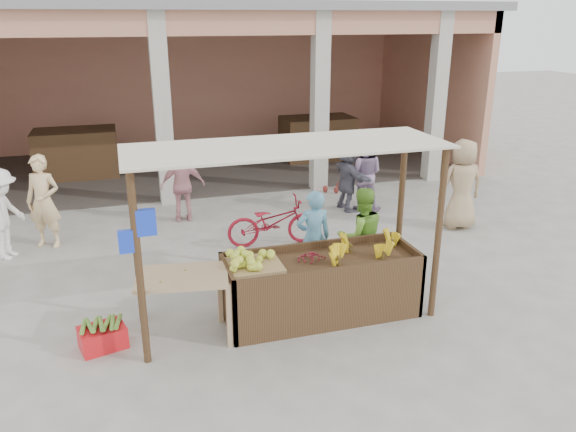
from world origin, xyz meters
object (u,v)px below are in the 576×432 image
object	(u,v)px
vendor_blue	(313,235)
vendor_green	(361,234)
fruit_stall	(321,288)
red_crate	(103,337)
motorcycle	(273,221)
side_table	(183,286)

from	to	relation	value
vendor_blue	vendor_green	distance (m)	0.71
fruit_stall	red_crate	distance (m)	2.87
red_crate	vendor_green	distance (m)	3.90
vendor_blue	motorcycle	distance (m)	1.70
red_crate	side_table	bearing A→B (deg)	-21.58
vendor_blue	vendor_green	xyz separation A→B (m)	(0.69, -0.19, 0.01)
fruit_stall	side_table	world-z (taller)	side_table
fruit_stall	red_crate	xyz separation A→B (m)	(-2.85, 0.02, -0.26)
fruit_stall	vendor_green	xyz separation A→B (m)	(0.91, 0.77, 0.40)
fruit_stall	vendor_green	bearing A→B (deg)	40.26
fruit_stall	motorcycle	bearing A→B (deg)	88.85
fruit_stall	side_table	xyz separation A→B (m)	(-1.85, -0.10, 0.36)
vendor_green	motorcycle	size ratio (longest dim) A/B	0.93
fruit_stall	red_crate	world-z (taller)	fruit_stall
fruit_stall	vendor_blue	world-z (taller)	vendor_blue
side_table	red_crate	xyz separation A→B (m)	(-1.00, 0.12, -0.62)
red_crate	motorcycle	size ratio (longest dim) A/B	0.31
fruit_stall	side_table	bearing A→B (deg)	-176.79
fruit_stall	vendor_blue	distance (m)	1.06
vendor_blue	red_crate	bearing A→B (deg)	19.22
side_table	vendor_blue	size ratio (longest dim) A/B	0.77
fruit_stall	vendor_green	distance (m)	1.26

